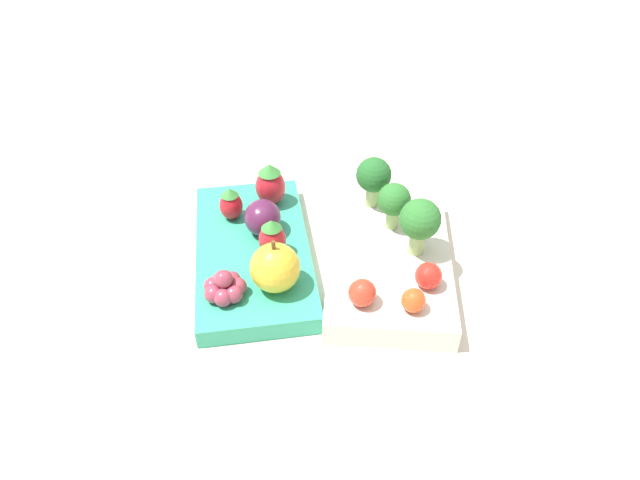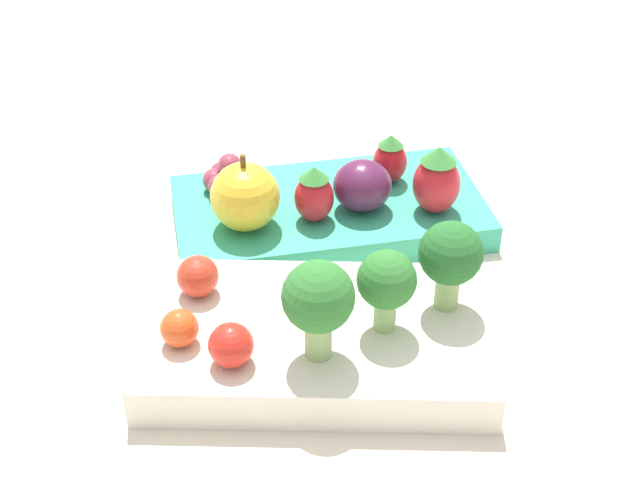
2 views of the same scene
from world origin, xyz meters
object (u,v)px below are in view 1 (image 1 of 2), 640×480
cherry_tomato_2 (428,276)px  grape_cluster (225,287)px  broccoli_floret_1 (420,221)px  plum (263,217)px  broccoli_floret_0 (374,177)px  strawberry_2 (272,238)px  strawberry_0 (231,204)px  strawberry_1 (270,184)px  cherry_tomato_0 (362,293)px  bento_box_savoury (389,261)px  broccoli_floret_2 (394,201)px  cherry_tomato_1 (413,300)px  apple (275,268)px  bento_box_fruit (253,256)px

cherry_tomato_2 → grape_cluster: bearing=-87.0°
broccoli_floret_1 → plum: broccoli_floret_1 is taller
broccoli_floret_0 → strawberry_2: (0.08, -0.10, -0.02)m
broccoli_floret_1 → grape_cluster: broccoli_floret_1 is taller
strawberry_0 → strawberry_1: (-0.03, 0.04, 0.01)m
cherry_tomato_0 → strawberry_2: 0.11m
strawberry_0 → strawberry_2: size_ratio=0.91×
bento_box_savoury → strawberry_1: strawberry_1 is taller
broccoli_floret_1 → cherry_tomato_0: size_ratio=2.38×
strawberry_2 → plum: 0.04m
broccoli_floret_0 → cherry_tomato_2: (0.13, 0.05, -0.02)m
strawberry_0 → broccoli_floret_1: bearing=73.1°
broccoli_floret_2 → strawberry_2: broccoli_floret_2 is taller
cherry_tomato_1 → plum: (-0.11, -0.15, 0.00)m
plum → cherry_tomato_1: bearing=51.9°
cherry_tomato_1 → strawberry_2: size_ratio=0.53×
broccoli_floret_0 → bento_box_savoury: bearing=10.2°
broccoli_floret_0 → plum: bearing=-70.1°
broccoli_floret_1 → cherry_tomato_0: 0.10m
broccoli_floret_2 → broccoli_floret_0: bearing=-154.1°
strawberry_2 → strawberry_1: bearing=-174.0°
broccoli_floret_1 → cherry_tomato_1: 0.08m
bento_box_savoury → broccoli_floret_2: 0.06m
apple → grape_cluster: size_ratio=1.38×
broccoli_floret_0 → cherry_tomato_2: broccoli_floret_0 is taller
strawberry_1 → strawberry_2: 0.09m
bento_box_fruit → cherry_tomato_1: 0.18m
cherry_tomato_1 → grape_cluster: bearing=-96.6°
cherry_tomato_1 → grape_cluster: (-0.02, -0.17, -0.01)m
broccoli_floret_0 → grape_cluster: 0.20m
broccoli_floret_1 → strawberry_2: size_ratio=1.46×
strawberry_0 → apple: bearing=28.2°
grape_cluster → bento_box_fruit: bearing=165.5°
bento_box_fruit → cherry_tomato_2: (0.06, 0.17, 0.03)m
bento_box_fruit → strawberry_1: 0.09m
strawberry_2 → apple: bearing=8.1°
broccoli_floret_0 → broccoli_floret_2: 0.04m
cherry_tomato_2 → grape_cluster: cherry_tomato_2 is taller
broccoli_floret_2 → strawberry_1: size_ratio=1.03×
bento_box_savoury → broccoli_floret_1: size_ratio=3.44×
broccoli_floret_2 → apple: (0.08, -0.12, -0.02)m
broccoli_floret_1 → strawberry_0: size_ratio=1.60×
grape_cluster → strawberry_1: bearing=168.0°
apple → grape_cluster: bearing=-74.6°
strawberry_2 → grape_cluster: size_ratio=1.04×
bento_box_savoury → grape_cluster: size_ratio=5.23×
strawberry_0 → plum: (0.02, 0.04, 0.00)m
cherry_tomato_1 → plum: size_ratio=0.54×
broccoli_floret_2 → strawberry_0: 0.17m
bento_box_fruit → strawberry_0: (-0.05, -0.03, 0.03)m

